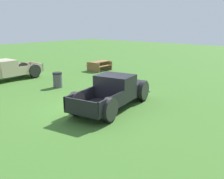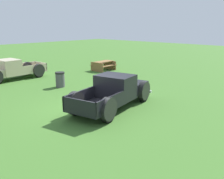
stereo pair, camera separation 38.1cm
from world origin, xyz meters
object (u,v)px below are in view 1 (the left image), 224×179
trash_can (58,80)px  pickup_truck_foreground (116,91)px  picnic_table (100,65)px  pickup_truck_behind_right (4,71)px

trash_can → pickup_truck_foreground: bearing=-94.8°
picnic_table → trash_can: trash_can is taller
trash_can → picnic_table: bearing=19.3°
pickup_truck_foreground → picnic_table: 9.71m
pickup_truck_foreground → picnic_table: size_ratio=2.88×
picnic_table → trash_can: 6.41m
pickup_truck_foreground → trash_can: pickup_truck_foreground is taller
trash_can → pickup_truck_behind_right: bearing=106.4°
pickup_truck_behind_right → trash_can: 4.52m
pickup_truck_behind_right → trash_can: bearing=-73.6°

